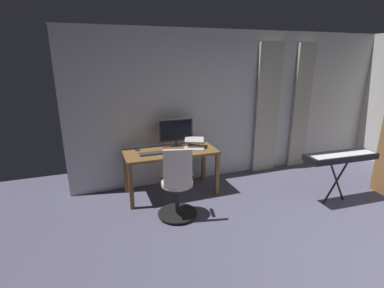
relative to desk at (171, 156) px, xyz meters
The scene contains 12 objects.
back_room_partition 1.72m from the desk, 162.08° to the right, with size 6.19×0.10×2.64m, color silver.
curtain_left_panel 2.90m from the desk, behind, with size 0.38×0.06×2.44m, color #B9B7A3.
curtain_right_panel 2.14m from the desk, 169.48° to the right, with size 0.49×0.06×2.44m, color #B9B7A3.
desk is the anchor object (origin of this frame).
office_chair 0.81m from the desk, 80.55° to the left, with size 0.56×0.56×1.06m.
computer_monitor 0.45m from the desk, 126.66° to the right, with size 0.58×0.18×0.46m.
computer_keyboard 0.33m from the desk, 13.78° to the left, with size 0.41×0.13×0.02m, color #333338.
laptop 0.43m from the desk, behind, with size 0.41×0.42×0.15m.
computer_mouse 0.48m from the desk, 150.62° to the right, with size 0.06×0.10×0.04m, color #B7BCC1.
cell_phone_face_up 0.56m from the desk, 23.86° to the right, with size 0.07×0.14×0.01m, color #232328.
cell_phone_by_monitor 0.24m from the desk, 83.16° to the left, with size 0.07×0.14×0.01m, color black.
piano_keyboard 2.59m from the desk, 153.21° to the left, with size 1.15×0.38×0.81m.
Camera 1 is at (2.66, 1.36, 2.19)m, focal length 26.73 mm.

